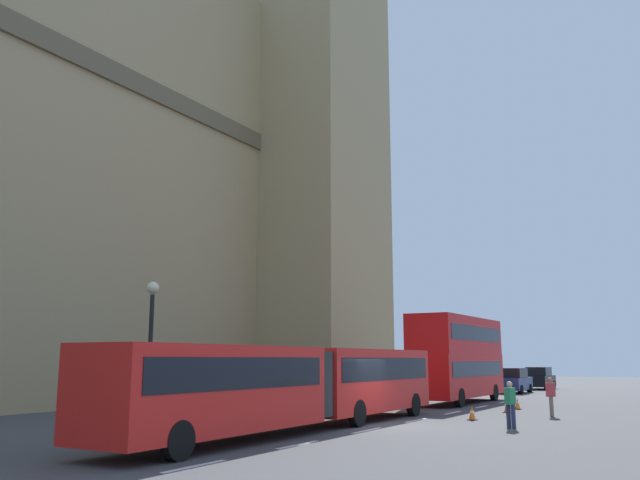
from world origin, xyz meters
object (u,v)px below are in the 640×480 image
articulated_bus (301,380)px  pedestrian_by_kerb (551,395)px  double_decker_bus (458,356)px  sedan_lead (514,381)px  sedan_trailing (540,378)px  traffic_cone_east (517,404)px  traffic_cone_middle (507,407)px  street_lamp (150,343)px  pedestrian_near_cones (510,403)px  traffic_cone_west (472,413)px

articulated_bus → pedestrian_by_kerb: articulated_bus is taller
double_decker_bus → sedan_lead: bearing=0.7°
articulated_bus → pedestrian_by_kerb: 12.48m
articulated_bus → sedan_trailing: articulated_bus is taller
traffic_cone_east → pedestrian_by_kerb: bearing=-146.6°
articulated_bus → double_decker_bus: bearing=0.0°
sedan_trailing → traffic_cone_middle: sedan_trailing is taller
traffic_cone_middle → street_lamp: (-14.72, 8.72, 2.77)m
sedan_trailing → traffic_cone_east: size_ratio=7.59×
articulated_bus → traffic_cone_middle: (11.78, -4.22, -1.46)m
sedan_lead → pedestrian_by_kerb: 21.05m
double_decker_bus → traffic_cone_middle: size_ratio=17.60×
traffic_cone_middle → pedestrian_near_cones: pedestrian_near_cones is taller
sedan_lead → pedestrian_by_kerb: size_ratio=2.60×
pedestrian_by_kerb → traffic_cone_east: bearing=33.4°
double_decker_bus → traffic_cone_east: (-3.15, -4.11, -2.43)m
pedestrian_near_cones → sedan_lead: bearing=13.8°
street_lamp → sedan_lead: bearing=-7.4°
articulated_bus → traffic_cone_west: (7.15, -3.97, -1.46)m
articulated_bus → traffic_cone_east: 14.89m
articulated_bus → traffic_cone_east: bearing=-16.1°
traffic_cone_east → pedestrian_near_cones: pedestrian_near_cones is taller
sedan_lead → traffic_cone_east: sedan_lead is taller
street_lamp → traffic_cone_east: bearing=-26.6°
traffic_cone_west → street_lamp: size_ratio=0.11×
double_decker_bus → sedan_trailing: (20.79, -0.12, -1.80)m
pedestrian_near_cones → traffic_cone_middle: bearing=15.8°
sedan_trailing → traffic_cone_middle: 26.72m
articulated_bus → traffic_cone_west: 8.31m
articulated_bus → pedestrian_near_cones: 7.79m
articulated_bus → street_lamp: size_ratio=3.55×
traffic_cone_middle → pedestrian_near_cones: bearing=-164.2°
traffic_cone_west → street_lamp: 13.47m
traffic_cone_west → traffic_cone_middle: 4.63m
traffic_cone_west → pedestrian_by_kerb: size_ratio=0.34×
sedan_trailing → traffic_cone_middle: size_ratio=7.59×
traffic_cone_middle → traffic_cone_east: size_ratio=1.00×
pedestrian_near_cones → sedan_trailing: bearing=10.3°
pedestrian_near_cones → articulated_bus: bearing=126.2°
double_decker_bus → pedestrian_near_cones: (-12.81, -6.25, -1.80)m
double_decker_bus → traffic_cone_middle: (-5.61, -4.22, -2.43)m
double_decker_bus → pedestrian_by_kerb: bearing=-136.2°
traffic_cone_east → street_lamp: size_ratio=0.11×
sedan_lead → traffic_cone_middle: 19.33m
sedan_trailing → pedestrian_near_cones: 34.15m
articulated_bus → pedestrian_by_kerb: size_ratio=11.08×
street_lamp → pedestrian_near_cones: 13.30m
traffic_cone_east → sedan_lead: bearing=14.6°
sedan_lead → traffic_cone_west: size_ratio=7.59×
traffic_cone_west → double_decker_bus: bearing=21.2°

